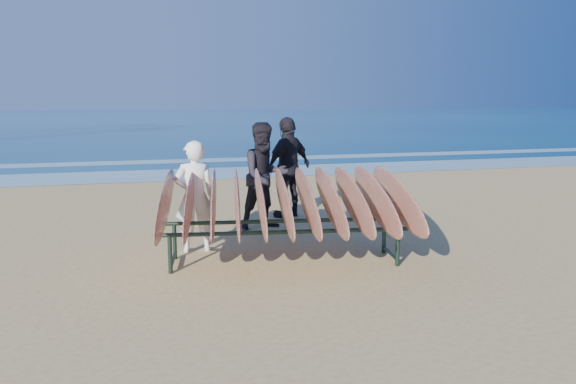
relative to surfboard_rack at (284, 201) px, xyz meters
name	(u,v)px	position (x,y,z in m)	size (l,w,h in m)	color
ground	(305,278)	(0.08, -0.71, -0.84)	(120.00, 120.00, 0.00)	tan
ocean	(152,119)	(0.08, 54.29, -0.84)	(160.00, 160.00, 0.00)	navy
foam_near	(205,173)	(0.08, 9.29, -0.84)	(160.00, 160.00, 0.00)	white
foam_far	(193,161)	(0.08, 12.79, -0.84)	(160.00, 160.00, 0.00)	white
surfboard_rack	(284,201)	(0.00, 0.00, 0.00)	(3.54, 3.06, 1.32)	#1B2B23
person_white	(195,197)	(-1.09, 0.89, -0.04)	(0.59, 0.39, 1.61)	white
person_dark_a	(265,176)	(0.21, 2.04, 0.06)	(0.88, 0.68, 1.80)	black
person_dark_b	(289,168)	(0.85, 2.83, 0.08)	(1.09, 0.45, 1.86)	black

